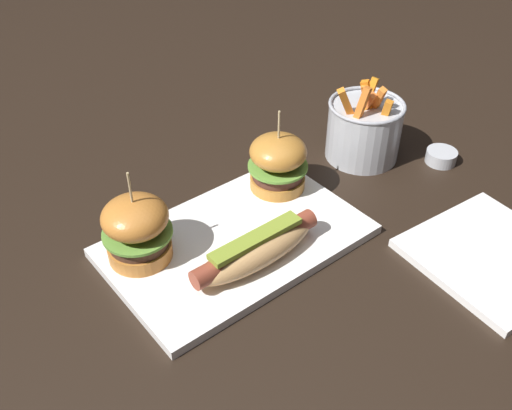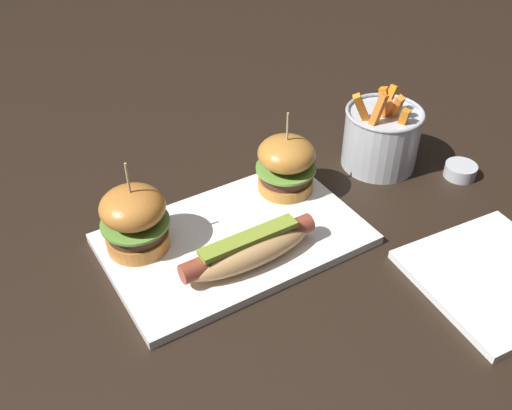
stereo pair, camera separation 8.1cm
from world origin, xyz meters
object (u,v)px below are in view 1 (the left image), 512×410
Objects in this scene: side_plate at (492,256)px; slider_left at (137,229)px; sauce_ramekin at (441,156)px; slider_right at (278,162)px; hot_dog at (256,249)px; platter_main at (236,241)px; fries_bucket at (364,129)px.

slider_left is at bearing 142.01° from side_plate.
sauce_ramekin is at bearing -11.17° from slider_left.
slider_right reaches higher than sauce_ramekin.
hot_dog is at bearing -139.91° from slider_right.
sauce_ramekin is 0.26× the size of side_plate.
slider_right is at bearing 158.60° from sauce_ramekin.
slider_left is (-0.11, 0.11, 0.02)m from hot_dog.
fries_bucket is (0.31, 0.05, 0.05)m from platter_main.
fries_bucket is 0.74× the size of side_plate.
fries_bucket is (0.32, 0.10, 0.02)m from hot_dog.
fries_bucket reaches higher than platter_main.
slider_left is 0.53m from sauce_ramekin.
fries_bucket is 2.83× the size of sauce_ramekin.
slider_left is 0.48m from side_plate.
slider_left is at bearing 157.45° from platter_main.
slider_left is 2.66× the size of sauce_ramekin.
side_plate is at bearing -66.16° from slider_right.
hot_dog is at bearing -179.33° from sauce_ramekin.
platter_main is 0.40m from sauce_ramekin.
platter_main is 6.93× the size of sauce_ramekin.
slider_right reaches higher than hot_dog.
slider_left reaches higher than slider_right.
platter_main is 0.31m from fries_bucket.
slider_right reaches higher than platter_main.
fries_bucket reaches higher than side_plate.
side_plate is at bearing -125.97° from sauce_ramekin.
platter_main is 0.35m from side_plate.
platter_main is at bearing 172.60° from sauce_ramekin.
slider_right is (0.25, 0.00, -0.00)m from slider_left.
platter_main reaches higher than side_plate.
platter_main is 0.15m from slider_right.
sauce_ramekin is at bearing -47.27° from fries_bucket.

